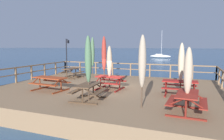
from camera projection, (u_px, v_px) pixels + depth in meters
name	position (u px, v px, depth m)	size (l,w,h in m)	color
ground_plane	(107.00, 101.00, 12.55)	(600.00, 600.00, 0.00)	navy
wooden_deck	(107.00, 94.00, 12.50)	(13.38, 10.75, 0.82)	#846647
railing_waterside_far	(131.00, 67.00, 17.20)	(13.18, 0.10, 1.09)	brown
railing_side_left	(24.00, 71.00, 14.69)	(0.10, 10.55, 1.09)	brown
picnic_table_back_left	(180.00, 85.00, 10.43)	(1.78, 1.46, 0.78)	maroon
picnic_table_mid_centre	(88.00, 89.00, 9.52)	(1.53, 1.76, 0.78)	brown
picnic_table_mid_right	(50.00, 81.00, 11.63)	(2.09, 1.58, 0.78)	#993819
picnic_table_front_left	(187.00, 99.00, 7.70)	(1.49, 1.80, 0.78)	maroon
picnic_table_front_right	(71.00, 71.00, 16.26)	(1.46, 1.66, 0.78)	brown
picnic_table_back_right	(110.00, 80.00, 11.96)	(1.70, 1.50, 0.78)	maroon
patio_umbrella_tall_back_left	(181.00, 62.00, 10.36)	(0.32, 0.32, 2.71)	#4C3828
patio_umbrella_short_back	(88.00, 60.00, 9.29)	(0.32, 0.32, 3.02)	#4C3828
patio_umbrella_tall_front	(93.00, 52.00, 16.17)	(0.32, 0.32, 3.24)	#4C3828
patio_umbrella_tall_mid_left	(188.00, 71.00, 7.57)	(0.32, 0.32, 2.52)	#4C3828
patio_umbrella_short_front	(142.00, 62.00, 8.19)	(0.32, 0.32, 3.00)	#4C3828
patio_umbrella_tall_mid_right	(109.00, 62.00, 11.90)	(0.32, 0.32, 2.56)	#4C3828
patio_umbrella_short_mid	(104.00, 54.00, 13.44)	(0.32, 0.32, 3.19)	#4C3828
lamp_post_hooked	(67.00, 51.00, 18.49)	(0.55, 0.52, 3.20)	black
sailboat_distant	(160.00, 56.00, 57.42)	(6.19, 2.65, 7.72)	white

